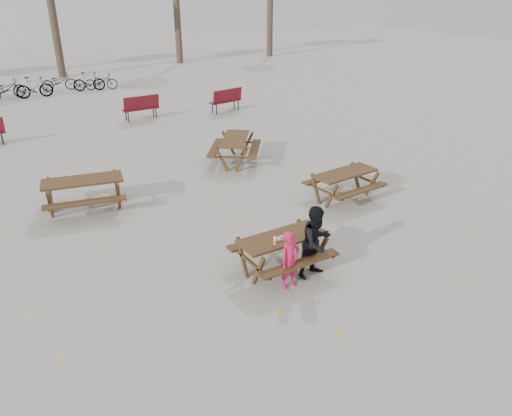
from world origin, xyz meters
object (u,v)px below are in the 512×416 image
soda_bottle (275,241)px  picnic_table_far (235,150)px  picnic_table_north (85,195)px  picnic_table_east (344,186)px  main_picnic_table (282,245)px  child (290,260)px  food_tray (282,238)px  adult (316,242)px

soda_bottle → picnic_table_far: (2.67, 6.32, -0.44)m
picnic_table_north → picnic_table_east: bearing=-13.4°
main_picnic_table → child: bearing=-110.6°
food_tray → picnic_table_far: bearing=68.5°
adult → picnic_table_far: adult is taller
food_tray → picnic_table_east: (3.51, 2.16, -0.41)m
adult → picnic_table_north: 6.34m
child → picnic_table_north: bearing=106.3°
food_tray → picnic_table_east: size_ratio=0.10×
main_picnic_table → adult: 0.71m
child → food_tray: bearing=66.0°
food_tray → picnic_table_east: 4.14m
child → picnic_table_east: bearing=28.7°
soda_bottle → picnic_table_north: soda_bottle is taller
main_picnic_table → picnic_table_far: picnic_table_far is taller
picnic_table_north → soda_bottle: bearing=-53.2°
food_tray → picnic_table_north: size_ratio=0.09×
picnic_table_north → picnic_table_far: picnic_table_north is taller
food_tray → soda_bottle: bearing=-157.1°
child → picnic_table_north: size_ratio=0.60×
food_tray → picnic_table_north: picnic_table_north is taller
picnic_table_east → soda_bottle: bearing=-152.7°
main_picnic_table → picnic_table_north: (-2.66, 5.01, -0.16)m
soda_bottle → picnic_table_far: size_ratio=0.09×
child → adult: adult is taller
child → picnic_table_east: size_ratio=0.66×
picnic_table_east → main_picnic_table: bearing=-152.8°
food_tray → adult: (0.53, -0.42, -0.04)m
main_picnic_table → picnic_table_east: bearing=31.1°
soda_bottle → picnic_table_east: 4.39m
main_picnic_table → soda_bottle: size_ratio=10.59×
adult → soda_bottle: bearing=149.2°
picnic_table_far → soda_bottle: bearing=-166.2°
soda_bottle → adult: bearing=-22.8°
soda_bottle → child: child is taller
soda_bottle → picnic_table_far: bearing=67.1°
picnic_table_east → picnic_table_far: picnic_table_far is taller
food_tray → soda_bottle: soda_bottle is taller
food_tray → soda_bottle: (-0.23, -0.10, 0.05)m
food_tray → main_picnic_table: bearing=51.4°
food_tray → picnic_table_north: (-2.59, 5.09, -0.37)m
child → soda_bottle: bearing=94.4°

